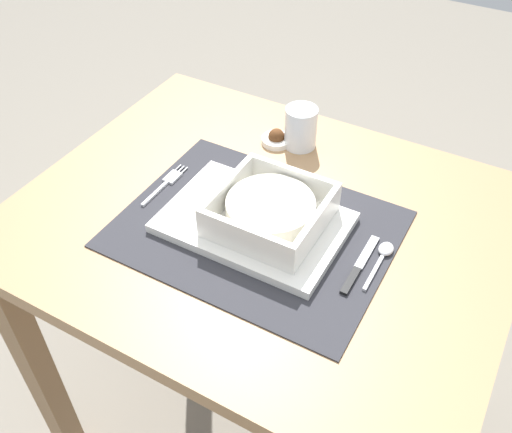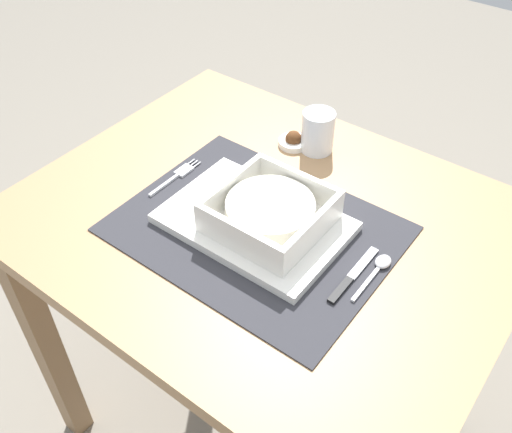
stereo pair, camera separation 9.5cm
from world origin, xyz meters
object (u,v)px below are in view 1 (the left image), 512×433
(spoon, at_px, (383,254))
(butter_knife, at_px, (358,268))
(fork, at_px, (167,182))
(drinking_glass, at_px, (301,130))
(dining_table, at_px, (263,262))
(porridge_bowl, at_px, (270,211))
(condiment_saucer, at_px, (276,139))

(spoon, bearing_deg, butter_knife, -118.60)
(fork, bearing_deg, spoon, 2.43)
(fork, bearing_deg, butter_knife, -4.37)
(spoon, distance_m, drinking_glass, 0.33)
(dining_table, relative_size, spoon, 7.57)
(spoon, distance_m, butter_knife, 0.05)
(porridge_bowl, distance_m, spoon, 0.20)
(dining_table, bearing_deg, condiment_saucer, 111.81)
(fork, height_order, spoon, spoon)
(porridge_bowl, distance_m, butter_knife, 0.17)
(butter_knife, relative_size, condiment_saucer, 2.29)
(butter_knife, bearing_deg, spoon, 64.59)
(dining_table, xyz_separation_m, fork, (-0.20, -0.01, 0.13))
(porridge_bowl, bearing_deg, dining_table, 136.47)
(dining_table, xyz_separation_m, drinking_glass, (-0.04, 0.22, 0.16))
(dining_table, distance_m, condiment_saucer, 0.26)
(dining_table, xyz_separation_m, spoon, (0.22, 0.01, 0.13))
(spoon, height_order, condiment_saucer, condiment_saucer)
(spoon, relative_size, drinking_glass, 1.33)
(porridge_bowl, distance_m, fork, 0.23)
(dining_table, bearing_deg, spoon, 2.06)
(spoon, xyz_separation_m, condiment_saucer, (-0.30, 0.20, 0.00))
(butter_knife, xyz_separation_m, drinking_glass, (-0.23, 0.26, 0.03))
(dining_table, distance_m, spoon, 0.25)
(spoon, bearing_deg, drinking_glass, 139.15)
(spoon, xyz_separation_m, drinking_glass, (-0.25, 0.21, 0.03))
(spoon, height_order, drinking_glass, drinking_glass)
(dining_table, height_order, spoon, spoon)
(drinking_glass, relative_size, condiment_saucer, 1.40)
(spoon, xyz_separation_m, butter_knife, (-0.03, -0.05, -0.00))
(butter_knife, bearing_deg, fork, 178.10)
(dining_table, relative_size, condiment_saucer, 14.07)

